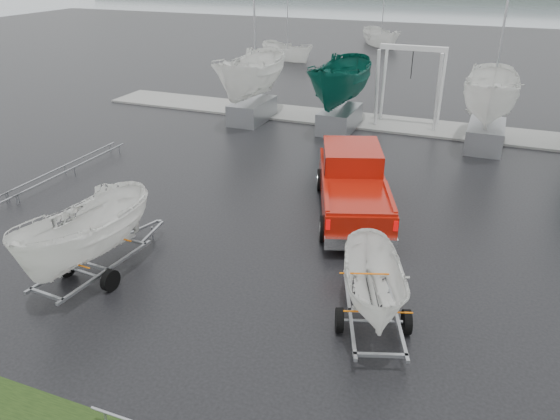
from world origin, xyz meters
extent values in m
plane|color=black|center=(0.00, 0.00, 0.00)|extent=(120.00, 120.00, 0.00)
plane|color=gray|center=(0.00, 100.00, -0.01)|extent=(300.00, 300.00, 0.00)
cube|color=gray|center=(0.00, 13.00, 0.05)|extent=(30.00, 3.00, 0.12)
cube|color=#961208|center=(2.73, 1.69, 0.85)|extent=(4.05, 6.53, 1.01)
cube|color=#961208|center=(2.36, 2.74, 1.65)|extent=(2.67, 2.96, 0.90)
cube|color=black|center=(2.36, 2.74, 1.70)|extent=(2.61, 2.72, 0.59)
cube|color=silver|center=(3.77, -1.27, 0.53)|extent=(2.09, 0.89, 0.37)
cylinder|color=black|center=(1.10, 3.26, 0.43)|extent=(0.58, 0.91, 0.85)
cylinder|color=black|center=(3.01, 3.93, 0.43)|extent=(0.58, 0.91, 0.85)
cylinder|color=black|center=(2.45, -0.55, 0.43)|extent=(0.58, 0.91, 0.85)
cylinder|color=black|center=(4.35, 0.12, 0.43)|extent=(0.58, 0.91, 0.85)
cube|color=#92959A|center=(4.31, -4.47, 0.45)|extent=(1.27, 3.42, 0.08)
cube|color=#92959A|center=(5.35, -4.11, 0.45)|extent=(1.27, 3.42, 0.08)
cylinder|color=#92959A|center=(4.90, -4.48, 0.30)|extent=(1.54, 0.61, 0.08)
cylinder|color=black|center=(4.14, -4.75, 0.30)|extent=(0.37, 0.63, 0.60)
cylinder|color=black|center=(5.65, -4.22, 0.30)|extent=(0.37, 0.63, 0.60)
imported|color=white|center=(4.83, -4.29, 2.37)|extent=(1.81, 1.84, 3.75)
cube|color=orange|center=(4.57, -3.54, 1.00)|extent=(1.48, 0.55, 0.03)
cube|color=orange|center=(5.10, -5.05, 1.00)|extent=(1.48, 0.55, 0.03)
cube|color=#92959A|center=(-3.40, -5.05, 0.45)|extent=(0.36, 3.60, 0.08)
cube|color=#92959A|center=(-2.30, -5.13, 0.45)|extent=(0.36, 3.60, 0.08)
cylinder|color=#92959A|center=(-2.87, -5.29, 0.30)|extent=(1.60, 0.20, 0.08)
cylinder|color=black|center=(-3.67, -5.23, 0.30)|extent=(0.23, 0.61, 0.60)
cylinder|color=black|center=(-2.07, -5.35, 0.30)|extent=(0.23, 0.61, 0.60)
imported|color=white|center=(-2.85, -5.09, 2.85)|extent=(1.91, 1.95, 4.72)
cube|color=orange|center=(-2.79, -4.29, 1.00)|extent=(1.55, 0.16, 0.03)
cube|color=orange|center=(-2.91, -5.89, 1.00)|extent=(1.55, 0.16, 0.03)
cylinder|color=silver|center=(1.11, 12.20, 2.00)|extent=(0.16, 0.58, 3.99)
cylinder|color=silver|center=(1.11, 13.80, 2.00)|extent=(0.16, 0.58, 3.99)
cylinder|color=silver|center=(4.11, 12.20, 2.00)|extent=(0.16, 0.58, 3.99)
cylinder|color=silver|center=(4.11, 13.80, 2.00)|extent=(0.16, 0.58, 3.99)
cube|color=silver|center=(2.61, 13.00, 4.00)|extent=(3.30, 0.25, 0.25)
cube|color=#92959A|center=(-5.31, 11.00, 0.55)|extent=(1.60, 3.20, 1.10)
imported|color=white|center=(-5.31, 11.00, 4.43)|extent=(2.51, 2.58, 6.67)
cube|color=#92959A|center=(-0.50, 11.20, 0.55)|extent=(1.60, 3.20, 1.10)
imported|color=#0B4F42|center=(-0.50, 11.20, 4.38)|extent=(2.47, 2.54, 6.57)
cube|color=#92959A|center=(6.58, 11.00, 0.55)|extent=(1.60, 3.20, 1.10)
imported|color=white|center=(6.58, 11.00, 4.36)|extent=(2.45, 2.52, 6.53)
cylinder|color=#92959A|center=(-8.75, 1.00, 0.35)|extent=(0.06, 6.50, 0.06)
cylinder|color=#92959A|center=(-9.25, 1.00, 0.35)|extent=(0.06, 6.50, 0.06)
imported|color=white|center=(-10.36, 29.28, 0.00)|extent=(3.16, 3.14, 6.06)
cylinder|color=#B2B2B7|center=(-10.36, 29.28, 4.00)|extent=(0.08, 0.08, 8.00)
imported|color=white|center=(-4.62, 39.92, 0.00)|extent=(3.59, 3.61, 6.87)
cylinder|color=#B2B2B7|center=(-4.62, 39.92, 4.00)|extent=(0.08, 0.08, 8.00)
camera|label=1|loc=(6.79, -15.19, 8.29)|focal=35.00mm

